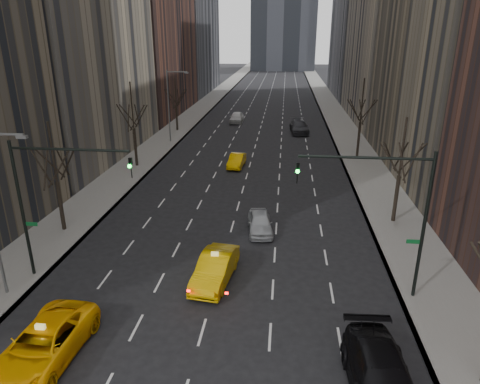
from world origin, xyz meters
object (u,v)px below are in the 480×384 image
(taxi_suv, at_px, (44,345))
(parked_suv_black, at_px, (381,380))
(silver_sedan_ahead, at_px, (260,222))
(taxi_sedan, at_px, (215,268))

(taxi_suv, distance_m, parked_suv_black, 14.10)
(taxi_suv, xyz_separation_m, parked_suv_black, (14.08, -0.58, 0.06))
(taxi_suv, height_order, parked_suv_black, parked_suv_black)
(silver_sedan_ahead, xyz_separation_m, parked_suv_black, (5.57, -14.48, 0.17))
(taxi_suv, height_order, taxi_sedan, same)
(taxi_sedan, distance_m, silver_sedan_ahead, 7.16)
(taxi_sedan, height_order, silver_sedan_ahead, taxi_sedan)
(silver_sedan_ahead, height_order, parked_suv_black, parked_suv_black)
(taxi_suv, distance_m, silver_sedan_ahead, 16.30)
(parked_suv_black, bearing_deg, taxi_suv, 175.13)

